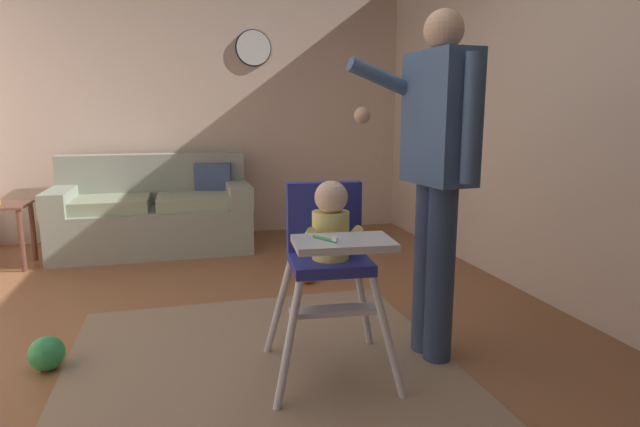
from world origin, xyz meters
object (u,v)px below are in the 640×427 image
couch (155,213)px  toy_ball (47,353)px  high_chair (330,242)px  side_table (3,222)px  wall_clock (253,48)px  adult_standing (437,169)px  toy_ball_second (307,272)px

couch → toy_ball: size_ratio=10.20×
high_chair → couch: bearing=-156.6°
toy_ball → side_table: 2.16m
wall_clock → adult_standing: bearing=-81.8°
high_chair → toy_ball: size_ratio=5.60×
adult_standing → toy_ball: (-1.88, 0.33, -0.89)m
couch → toy_ball_second: couch is taller
high_chair → toy_ball_second: bearing=175.9°
couch → wall_clock: (1.01, 0.48, 1.55)m
couch → adult_standing: (1.46, -2.66, 0.64)m
wall_clock → couch: bearing=-154.7°
high_chair → side_table: (-2.07, 2.39, -0.27)m
high_chair → wall_clock: (0.11, 3.19, 1.24)m
adult_standing → side_table: bearing=-47.3°
side_table → wall_clock: 2.76m
toy_ball → wall_clock: bearing=63.0°
toy_ball → wall_clock: 3.63m
adult_standing → toy_ball: adult_standing is taller
couch → side_table: bearing=-74.4°
toy_ball → toy_ball_second: (1.54, 0.98, -0.00)m
couch → toy_ball_second: 1.77m
adult_standing → side_table: size_ratio=3.29×
toy_ball → toy_ball_second: toy_ball is taller
high_chair → side_table: size_ratio=1.82×
toy_ball_second → couch: bearing=129.6°
toy_ball_second → side_table: bearing=155.8°
adult_standing → toy_ball_second: adult_standing is taller
toy_ball_second → side_table: 2.52m
toy_ball_second → wall_clock: wall_clock is taller
couch → toy_ball: (-0.42, -2.33, -0.25)m
high_chair → adult_standing: adult_standing is taller
couch → high_chair: bearing=18.4°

